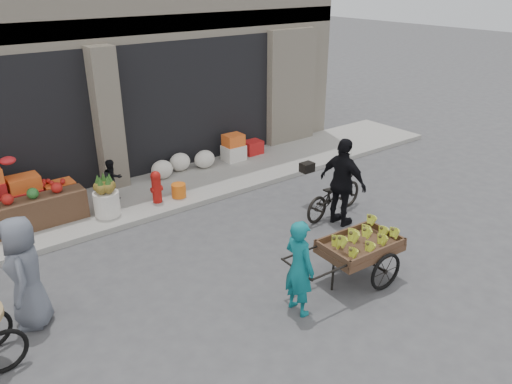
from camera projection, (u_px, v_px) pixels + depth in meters
ground at (240, 287)px, 8.09m from camera, size 80.00×80.00×0.00m
sidewalk at (132, 200)px, 11.04m from camera, size 18.00×2.20×0.12m
building at (52, 29)px, 12.56m from camera, size 14.00×6.45×7.00m
fruit_display at (3, 199)px, 9.62m from camera, size 3.10×1.12×1.24m
pineapple_bin at (107, 204)px, 10.14m from camera, size 0.52×0.52×0.50m
fire_hydrant at (156, 185)px, 10.66m from camera, size 0.22×0.22×0.71m
orange_bucket at (179, 190)px, 11.00m from camera, size 0.32×0.32×0.30m
right_bay_goods at (216, 154)px, 12.79m from camera, size 3.35×0.60×0.70m
seated_person at (113, 180)px, 10.71m from camera, size 0.51×0.43×0.93m
banana_cart at (358, 245)px, 8.03m from camera, size 2.22×1.00×0.91m
vendor_woman at (299, 267)px, 7.24m from camera, size 0.37×0.56×1.51m
vendor_grey at (25, 273)px, 6.95m from camera, size 0.78×0.96×1.69m
bicycle at (334, 194)px, 10.36m from camera, size 1.78×0.81×0.90m
cyclist at (343, 183)px, 9.78m from camera, size 0.57×1.10×1.80m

